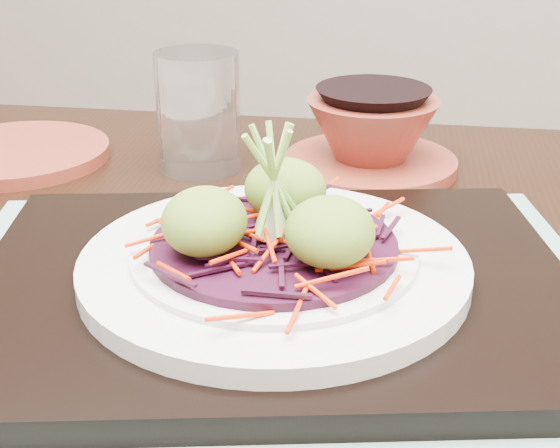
% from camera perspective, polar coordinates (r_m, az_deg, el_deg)
% --- Properties ---
extents(dining_table, '(1.26, 0.87, 0.77)m').
position_cam_1_polar(dining_table, '(0.59, 0.44, -13.84)').
color(dining_table, black).
rests_on(dining_table, ground).
extents(placemat, '(0.51, 0.44, 0.00)m').
position_cam_1_polar(placemat, '(0.52, -0.43, -5.59)').
color(placemat, gray).
rests_on(placemat, dining_table).
extents(serving_tray, '(0.44, 0.37, 0.02)m').
position_cam_1_polar(serving_tray, '(0.51, -0.43, -4.56)').
color(serving_tray, black).
rests_on(serving_tray, placemat).
extents(white_plate, '(0.25, 0.25, 0.02)m').
position_cam_1_polar(white_plate, '(0.50, -0.44, -2.86)').
color(white_plate, silver).
rests_on(white_plate, serving_tray).
extents(cabbage_bed, '(0.16, 0.16, 0.01)m').
position_cam_1_polar(cabbage_bed, '(0.50, -0.44, -1.56)').
color(cabbage_bed, black).
rests_on(cabbage_bed, white_plate).
extents(carrot_julienne, '(0.19, 0.19, 0.01)m').
position_cam_1_polar(carrot_julienne, '(0.50, -0.45, -0.75)').
color(carrot_julienne, red).
rests_on(carrot_julienne, cabbage_bed).
extents(guacamole_scoops, '(0.14, 0.12, 0.04)m').
position_cam_1_polar(guacamole_scoops, '(0.49, -0.47, 0.77)').
color(guacamole_scoops, olive).
rests_on(guacamole_scoops, cabbage_bed).
extents(scallion_garnish, '(0.06, 0.06, 0.09)m').
position_cam_1_polar(scallion_garnish, '(0.48, -0.46, 2.89)').
color(scallion_garnish, '#8ABE4C').
rests_on(scallion_garnish, cabbage_bed).
extents(terracotta_side_plate, '(0.24, 0.24, 0.01)m').
position_cam_1_polar(terracotta_side_plate, '(0.82, -18.70, 4.91)').
color(terracotta_side_plate, maroon).
rests_on(terracotta_side_plate, dining_table).
extents(water_glass, '(0.10, 0.10, 0.11)m').
position_cam_1_polar(water_glass, '(0.74, -5.98, 8.18)').
color(water_glass, white).
rests_on(water_glass, dining_table).
extents(terracotta_bowl_set, '(0.21, 0.21, 0.07)m').
position_cam_1_polar(terracotta_bowl_set, '(0.74, 6.69, 6.22)').
color(terracotta_bowl_set, maroon).
rests_on(terracotta_bowl_set, dining_table).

